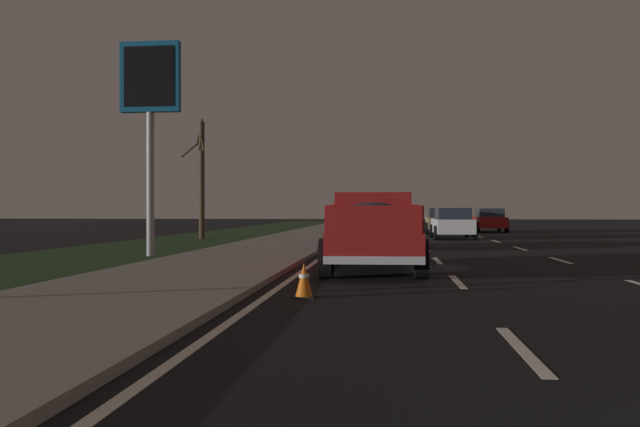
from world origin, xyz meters
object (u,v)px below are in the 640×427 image
(sedan_blue, at_px, (382,228))
(gas_price_sign, at_px, (150,95))
(pickup_truck, at_px, (373,229))
(sedan_tan, at_px, (442,221))
(sedan_white, at_px, (452,223))
(sedan_red, at_px, (489,220))
(traffic_cone_near, at_px, (304,281))
(bare_tree_far, at_px, (201,176))

(sedan_blue, bearing_deg, gas_price_sign, 123.18)
(pickup_truck, height_order, sedan_tan, pickup_truck)
(sedan_white, height_order, gas_price_sign, gas_price_sign)
(pickup_truck, height_order, sedan_white, pickup_truck)
(sedan_white, xyz_separation_m, sedan_tan, (7.33, -0.05, 0.00))
(gas_price_sign, bearing_deg, sedan_red, -30.09)
(sedan_red, distance_m, gas_price_sign, 28.20)
(traffic_cone_near, bearing_deg, sedan_blue, -4.68)
(sedan_red, relative_size, gas_price_sign, 0.66)
(pickup_truck, distance_m, sedan_tan, 25.22)
(sedan_blue, relative_size, sedan_white, 1.01)
(sedan_tan, bearing_deg, sedan_white, 179.61)
(sedan_white, distance_m, sedan_red, 11.10)
(sedan_blue, relative_size, gas_price_sign, 0.66)
(gas_price_sign, distance_m, traffic_cone_near, 11.88)
(sedan_white, height_order, bare_tree_far, bare_tree_far)
(sedan_blue, height_order, sedan_tan, same)
(gas_price_sign, bearing_deg, bare_tree_far, 9.09)
(sedan_blue, bearing_deg, bare_tree_far, 50.85)
(sedan_red, bearing_deg, sedan_white, 162.26)
(gas_price_sign, bearing_deg, sedan_white, -38.02)
(sedan_white, distance_m, bare_tree_far, 12.84)
(sedan_red, relative_size, sedan_tan, 1.00)
(pickup_truck, bearing_deg, sedan_blue, -0.83)
(pickup_truck, height_order, sedan_blue, pickup_truck)
(sedan_blue, height_order, sedan_white, same)
(sedan_red, bearing_deg, traffic_cone_near, 166.55)
(pickup_truck, xyz_separation_m, sedan_blue, (8.77, -0.13, -0.20))
(sedan_blue, bearing_deg, sedan_red, -19.31)
(sedan_tan, relative_size, gas_price_sign, 0.66)
(pickup_truck, xyz_separation_m, traffic_cone_near, (-4.98, 1.00, -0.70))
(sedan_blue, height_order, traffic_cone_near, sedan_blue)
(gas_price_sign, xyz_separation_m, bare_tree_far, (12.10, 1.94, -1.87))
(sedan_red, xyz_separation_m, sedan_tan, (-3.24, 3.33, 0.00))
(sedan_white, distance_m, traffic_cone_near, 23.07)
(gas_price_sign, bearing_deg, pickup_truck, -120.08)
(sedan_blue, distance_m, sedan_tan, 16.56)
(sedan_blue, distance_m, sedan_white, 9.50)
(pickup_truck, relative_size, bare_tree_far, 0.91)
(sedan_blue, xyz_separation_m, sedan_tan, (16.19, -3.48, 0.00))
(sedan_tan, bearing_deg, bare_tree_far, 124.91)
(bare_tree_far, bearing_deg, gas_price_sign, -170.91)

